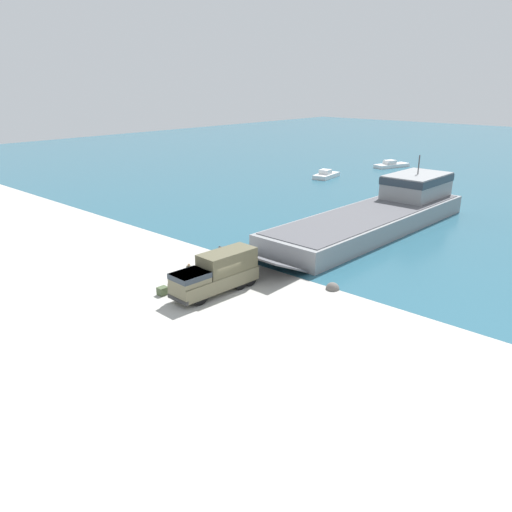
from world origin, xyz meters
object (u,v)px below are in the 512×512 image
at_px(moored_boat_b, 414,188).
at_px(moored_boat_c, 326,175).
at_px(cargo_crate, 163,291).
at_px(soldier_on_ramp, 189,271).
at_px(moored_boat_a, 391,165).
at_px(military_truck, 217,273).
at_px(landing_craft, 383,211).

distance_m(moored_boat_b, moored_boat_c, 17.05).
bearing_deg(cargo_crate, soldier_on_ramp, 97.65).
relative_size(moored_boat_a, cargo_crate, 10.25).
bearing_deg(soldier_on_ramp, military_truck, -120.52).
relative_size(landing_craft, moored_boat_b, 4.78).
height_order(landing_craft, moored_boat_b, landing_craft).
distance_m(landing_craft, moored_boat_a, 45.38).
xyz_separation_m(landing_craft, moored_boat_c, (-23.23, 22.10, -1.33)).
distance_m(moored_boat_a, moored_boat_c, 18.83).
bearing_deg(landing_craft, moored_boat_b, 107.17).
bearing_deg(moored_boat_b, landing_craft, 1.85).
bearing_deg(moored_boat_b, military_truck, -7.07).
bearing_deg(military_truck, moored_boat_c, -152.27).
xyz_separation_m(landing_craft, cargo_crate, (-3.13, -30.39, -1.51)).
height_order(moored_boat_c, cargo_crate, moored_boat_c).
bearing_deg(soldier_on_ramp, moored_boat_c, -10.71).
distance_m(soldier_on_ramp, cargo_crate, 3.33).
relative_size(landing_craft, moored_boat_c, 5.74).
bearing_deg(cargo_crate, moored_boat_b, 93.35).
relative_size(military_truck, soldier_on_ramp, 4.67).
bearing_deg(military_truck, moored_boat_b, -170.40).
bearing_deg(moored_boat_a, landing_craft, -44.80).
distance_m(moored_boat_b, cargo_crate, 52.19).
bearing_deg(cargo_crate, moored_boat_c, 110.95).
xyz_separation_m(moored_boat_b, moored_boat_c, (-17.05, 0.38, 0.01)).
bearing_deg(moored_boat_a, military_truck, -54.74).
xyz_separation_m(landing_craft, military_truck, (-0.23, -27.03, -0.19)).
bearing_deg(landing_craft, cargo_crate, -94.59).
xyz_separation_m(moored_boat_a, moored_boat_c, (-3.13, -18.57, 0.02)).
bearing_deg(moored_boat_b, moored_boat_c, -105.32).
xyz_separation_m(soldier_on_ramp, moored_boat_b, (-2.62, 48.86, -0.49)).
height_order(soldier_on_ramp, moored_boat_c, soldier_on_ramp).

